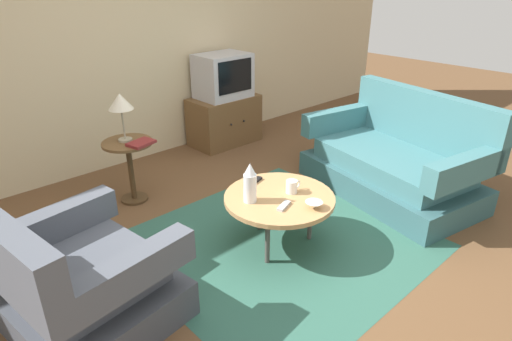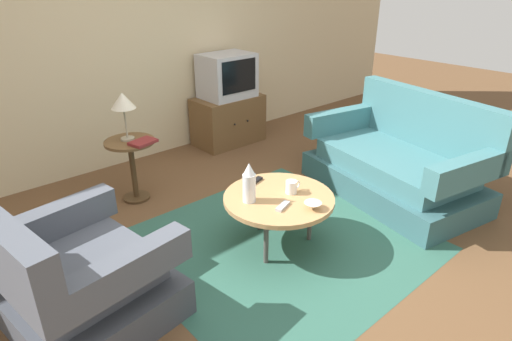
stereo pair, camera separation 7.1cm
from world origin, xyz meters
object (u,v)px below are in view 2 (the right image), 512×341
armchair (79,282)px  side_table (132,158)px  mug (292,187)px  bowl (313,206)px  coffee_table (279,200)px  tv_remote_silver (283,206)px  couch (398,164)px  vase (249,183)px  tv_remote_dark (256,181)px  tv_stand (228,120)px  television (227,76)px  book (143,142)px  table_lamp (123,102)px

armchair → side_table: 1.57m
mug → bowl: size_ratio=1.10×
coffee_table → tv_remote_silver: size_ratio=5.45×
armchair → couch: size_ratio=0.58×
side_table → bowl: 1.79m
vase → tv_remote_dark: (0.24, 0.20, -0.13)m
armchair → tv_remote_silver: size_ratio=6.72×
side_table → tv_stand: (1.56, 0.59, -0.13)m
bowl → tv_remote_silver: bowl is taller
tv_stand → vase: vase is taller
couch → tv_stand: (-0.36, 2.12, -0.01)m
television → vase: bearing=-124.3°
couch → television: (-0.36, 2.12, 0.53)m
vase → tv_remote_dark: bearing=40.1°
mug → tv_remote_dark: bearing=104.2°
coffee_table → vase: (-0.22, 0.09, 0.17)m
book → tv_remote_dark: bearing=-78.5°
couch → coffee_table: size_ratio=2.12×
armchair → coffee_table: size_ratio=1.23×
armchair → table_lamp: bearing=134.6°
vase → bowl: bearing=-55.8°
armchair → bowl: (1.49, -0.48, 0.16)m
television → mug: size_ratio=4.40×
side_table → tv_remote_silver: side_table is taller
armchair → tv_remote_dark: bearing=86.4°
bowl → tv_remote_dark: 0.59m
couch → mug: (-1.34, 0.10, 0.17)m
armchair → coffee_table: 1.46m
couch → coffee_table: (-1.45, 0.12, 0.09)m
bowl → book: bearing=106.5°
side_table → vase: size_ratio=1.93×
television → vase: television is taller
couch → side_table: 2.47m
bowl → mug: bearing=76.7°
vase → mug: vase is taller
armchair → table_lamp: size_ratio=2.39×
side_table → tv_remote_silver: size_ratio=3.83×
couch → book: bearing=64.5°
mug → bowl: (-0.06, -0.27, -0.02)m
coffee_table → side_table: bearing=108.7°
coffee_table → book: (-0.42, 1.27, 0.20)m
vase → mug: 0.36m
armchair → bowl: size_ratio=8.19×
coffee_table → tv_stand: (1.09, 2.00, -0.11)m
mug → tv_remote_dark: size_ratio=0.92×
armchair → table_lamp: (0.97, 1.25, 0.63)m
side_table → vase: vase is taller
armchair → mug: 1.58m
bowl → coffee_table: bearing=98.3°
table_lamp → vase: 1.42m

